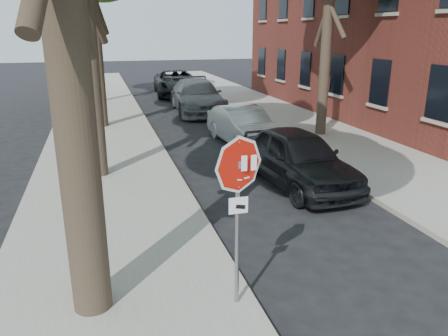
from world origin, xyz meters
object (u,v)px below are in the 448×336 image
object	(u,v)px
car_d	(176,83)
car_b	(243,126)
stop_sign	(238,190)
car_a	(297,158)
car_c	(197,96)

from	to	relation	value
car_d	car_b	bearing A→B (deg)	-85.38
stop_sign	car_d	distance (m)	23.52
car_a	car_c	bearing A→B (deg)	86.14
stop_sign	car_b	bearing A→B (deg)	71.14
car_a	car_b	bearing A→B (deg)	85.26
stop_sign	car_c	xyz separation A→B (m)	(3.12, 16.71, -1.11)
stop_sign	car_c	world-z (taller)	stop_sign
car_a	car_d	xyz separation A→B (m)	(-0.10, 18.30, 0.04)
stop_sign	car_a	size ratio (longest dim) A/B	0.57
stop_sign	car_a	world-z (taller)	stop_sign
car_c	car_a	bearing A→B (deg)	-86.56
car_a	car_b	size ratio (longest dim) A/B	1.07
car_b	car_c	size ratio (longest dim) A/B	0.73
stop_sign	car_a	distance (m)	6.09
car_a	stop_sign	bearing A→B (deg)	-128.27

